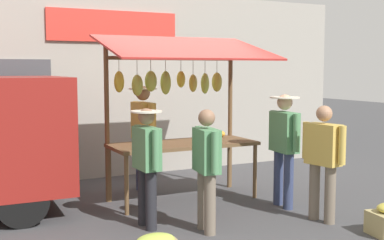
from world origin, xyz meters
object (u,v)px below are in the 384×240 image
at_px(vendor_with_sunhat, 143,129).
at_px(shopper_with_ponytail, 147,159).
at_px(market_stall, 180,97).
at_px(shopper_with_shopping_bag, 284,141).
at_px(shopper_in_striped_shirt, 207,163).
at_px(shopper_in_grey_tee, 323,156).

distance_m(vendor_with_sunhat, shopper_with_ponytail, 1.89).
height_order(market_stall, shopper_with_shopping_bag, market_stall).
height_order(market_stall, vendor_with_sunhat, market_stall).
bearing_deg(shopper_with_ponytail, shopper_in_striped_shirt, -130.32).
bearing_deg(shopper_in_grey_tee, shopper_with_ponytail, 58.82).
bearing_deg(market_stall, shopper_with_shopping_bag, 136.90).
distance_m(shopper_with_ponytail, shopper_with_shopping_bag, 2.11).
distance_m(market_stall, shopper_with_shopping_bag, 1.67).
relative_size(market_stall, shopper_with_ponytail, 1.66).
relative_size(shopper_with_ponytail, shopper_in_grey_tee, 0.99).
bearing_deg(market_stall, shopper_in_grey_tee, 122.09).
xyz_separation_m(vendor_with_sunhat, shopper_in_striped_shirt, (0.04, 2.25, -0.17)).
relative_size(shopper_in_striped_shirt, shopper_in_grey_tee, 0.99).
relative_size(shopper_in_striped_shirt, shopper_with_shopping_bag, 0.93).
bearing_deg(shopper_in_grey_tee, shopper_in_striped_shirt, 67.75).
xyz_separation_m(market_stall, vendor_with_sunhat, (0.34, -0.69, -0.55)).
xyz_separation_m(shopper_with_ponytail, shopper_in_grey_tee, (-2.14, 0.78, -0.01)).
bearing_deg(shopper_with_shopping_bag, shopper_with_ponytail, 95.02).
relative_size(market_stall, shopper_in_grey_tee, 1.64).
xyz_separation_m(market_stall, shopper_with_shopping_bag, (-1.14, 1.06, -0.61)).
bearing_deg(shopper_in_striped_shirt, shopper_with_shopping_bag, -64.05).
bearing_deg(shopper_in_striped_shirt, shopper_with_ponytail, 59.14).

